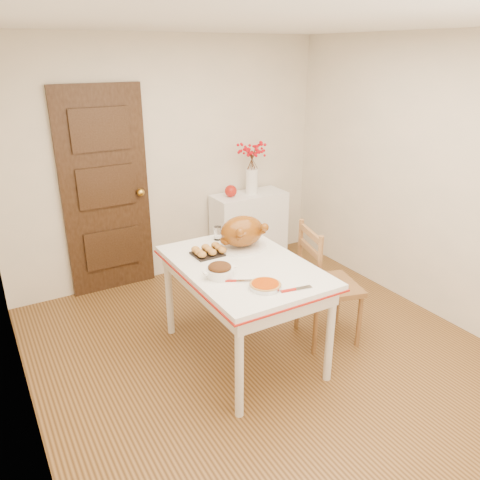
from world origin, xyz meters
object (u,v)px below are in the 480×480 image
pumpkin_pie (265,285)px  chair_oak (330,283)px  sideboard (249,229)px  kitchen_table (243,311)px  turkey_platter (242,233)px

pumpkin_pie → chair_oak: bearing=18.0°
sideboard → kitchen_table: (-0.99, -1.54, -0.01)m
pumpkin_pie → sideboard: bearing=61.5°
turkey_platter → pumpkin_pie: size_ratio=1.92×
turkey_platter → pumpkin_pie: 0.73m
sideboard → chair_oak: bearing=-98.0°
kitchen_table → pumpkin_pie: (-0.07, -0.41, 0.43)m
sideboard → kitchen_table: bearing=-122.7°
chair_oak → pumpkin_pie: 0.92m
chair_oak → turkey_platter: size_ratio=2.42×
chair_oak → turkey_platter: 0.85m
kitchen_table → chair_oak: bearing=-11.0°
sideboard → kitchen_table: sideboard is taller
sideboard → kitchen_table: 1.84m
sideboard → chair_oak: size_ratio=0.81×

